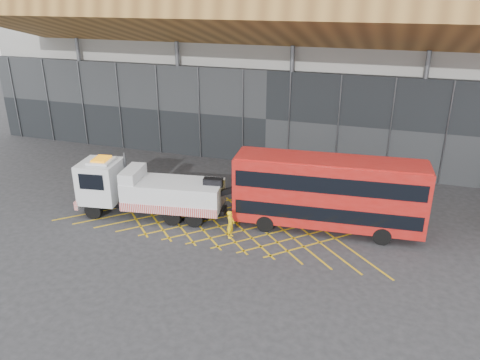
% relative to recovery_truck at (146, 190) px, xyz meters
% --- Properties ---
extents(ground_plane, '(120.00, 120.00, 0.00)m').
position_rel_recovery_truck_xyz_m(ground_plane, '(2.80, 0.76, -1.82)').
color(ground_plane, '#2A2A2D').
extents(road_markings, '(21.56, 7.16, 0.01)m').
position_rel_recovery_truck_xyz_m(road_markings, '(5.20, 0.76, -1.81)').
color(road_markings, gold).
rests_on(road_markings, ground_plane).
extents(construction_building, '(55.00, 23.97, 18.00)m').
position_rel_recovery_truck_xyz_m(construction_building, '(4.73, 19.16, 7.16)').
color(construction_building, gray).
rests_on(construction_building, ground_plane).
extents(recovery_truck, '(11.35, 4.06, 3.93)m').
position_rel_recovery_truck_xyz_m(recovery_truck, '(0.00, 0.00, 0.00)').
color(recovery_truck, black).
rests_on(recovery_truck, ground_plane).
extents(bus_towed, '(11.72, 3.72, 4.69)m').
position_rel_recovery_truck_xyz_m(bus_towed, '(11.65, 1.78, 0.79)').
color(bus_towed, '#AD140F').
rests_on(bus_towed, ground_plane).
extents(worker, '(0.44, 0.65, 1.75)m').
position_rel_recovery_truck_xyz_m(worker, '(6.32, -1.11, -0.94)').
color(worker, yellow).
rests_on(worker, ground_plane).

